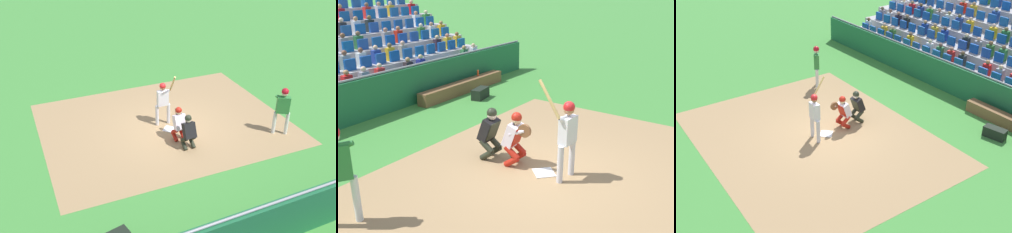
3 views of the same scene
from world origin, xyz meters
The scene contains 10 objects.
ground_plane centered at (0.00, 0.00, 0.00)m, with size 160.00×160.00×0.00m, color #3F8838.
infield_dirt_patch centered at (0.00, 0.50, 0.00)m, with size 9.24×7.23×0.01m, color #9F7E55.
home_plate_marker centered at (0.00, 0.00, 0.02)m, with size 0.44×0.44×0.02m, color white.
batter_at_plate centered at (-0.05, 0.48, 1.08)m, with size 0.60×0.72×2.17m.
catcher_crouching centered at (0.02, -0.75, 0.72)m, with size 0.48×0.73×1.31m.
home_plate_umpire centered at (0.06, -1.42, 0.71)m, with size 0.46×0.46×1.30m.
dugout_wall centered at (0.00, -6.19, 0.65)m, with size 16.95×0.24×1.35m.
dugout_bench centered at (-3.93, -5.64, 0.22)m, with size 4.34×0.40×0.44m, color brown.
water_bottle_on_bench centered at (-4.90, -5.71, 0.55)m, with size 0.07×0.07×0.22m, color #D4461E.
equipment_duffel_bag centered at (-3.68, -4.65, 0.19)m, with size 0.77×0.36×0.38m, color black.
Camera 2 is at (6.76, 3.61, 4.06)m, focal length 41.32 mm.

